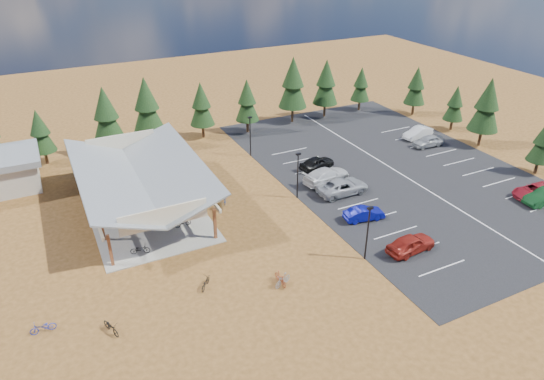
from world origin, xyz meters
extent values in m
plane|color=#573816|center=(0.00, 0.00, 0.00)|extent=(140.00, 140.00, 0.00)
cube|color=black|center=(18.50, 3.00, 0.02)|extent=(27.00, 44.00, 0.04)
cube|color=gray|center=(-10.00, 7.00, 0.05)|extent=(10.60, 18.60, 0.10)
cube|color=brown|center=(-14.60, -1.40, 1.60)|extent=(0.25, 0.25, 3.00)
cube|color=brown|center=(-14.60, 2.80, 1.60)|extent=(0.25, 0.25, 3.00)
cube|color=brown|center=(-14.60, 7.00, 1.60)|extent=(0.25, 0.25, 3.00)
cube|color=brown|center=(-14.60, 11.20, 1.60)|extent=(0.25, 0.25, 3.00)
cube|color=brown|center=(-14.60, 15.40, 1.60)|extent=(0.25, 0.25, 3.00)
cube|color=brown|center=(-5.40, -1.40, 1.60)|extent=(0.25, 0.25, 3.00)
cube|color=brown|center=(-5.40, 2.80, 1.60)|extent=(0.25, 0.25, 3.00)
cube|color=brown|center=(-5.40, 7.00, 1.60)|extent=(0.25, 0.25, 3.00)
cube|color=brown|center=(-5.40, 11.20, 1.60)|extent=(0.25, 0.25, 3.00)
cube|color=brown|center=(-5.40, 15.40, 1.60)|extent=(0.25, 0.25, 3.00)
cube|color=beige|center=(-15.00, 7.00, 3.10)|extent=(0.22, 18.00, 0.35)
cube|color=beige|center=(-5.00, 7.00, 3.10)|extent=(0.22, 18.00, 0.35)
cube|color=slate|center=(-12.90, 7.00, 4.00)|extent=(5.85, 19.40, 2.13)
cube|color=slate|center=(-7.10, 7.00, 4.00)|extent=(5.85, 19.40, 2.13)
cube|color=beige|center=(-10.00, -2.00, 3.90)|extent=(7.50, 0.15, 1.80)
cube|color=beige|center=(-10.00, 16.00, 3.90)|extent=(7.50, 0.15, 1.80)
cylinder|color=black|center=(5.00, -10.00, 2.50)|extent=(0.14, 0.14, 5.00)
cube|color=black|center=(5.00, -10.00, 5.05)|extent=(0.50, 0.25, 0.18)
cylinder|color=black|center=(5.00, 2.00, 2.50)|extent=(0.14, 0.14, 5.00)
cube|color=black|center=(5.00, 2.00, 5.05)|extent=(0.50, 0.25, 0.18)
cylinder|color=black|center=(5.00, 14.00, 2.50)|extent=(0.14, 0.14, 5.00)
cube|color=black|center=(5.00, 14.00, 5.05)|extent=(0.50, 0.25, 0.18)
cylinder|color=#4D381B|center=(-3.16, 3.30, 0.45)|extent=(0.60, 0.60, 0.90)
cylinder|color=#4D381B|center=(-3.93, 6.12, 0.45)|extent=(0.60, 0.60, 0.90)
cylinder|color=#382314|center=(-17.98, 22.89, 0.83)|extent=(0.36, 0.36, 1.67)
cone|color=black|center=(-17.98, 22.89, 3.66)|extent=(2.93, 2.93, 4.00)
cone|color=black|center=(-17.98, 22.89, 5.33)|extent=(2.26, 2.26, 3.00)
cylinder|color=#382314|center=(-10.45, 21.75, 1.08)|extent=(0.36, 0.36, 2.16)
cone|color=black|center=(-10.45, 21.75, 4.75)|extent=(3.80, 3.80, 5.18)
cone|color=black|center=(-10.45, 21.75, 6.90)|extent=(2.93, 2.93, 3.88)
cylinder|color=#382314|center=(-5.39, 22.30, 1.13)|extent=(0.36, 0.36, 2.25)
cone|color=black|center=(-5.39, 22.30, 4.96)|extent=(3.97, 3.97, 5.41)
cone|color=black|center=(-5.39, 22.30, 7.21)|extent=(3.06, 3.06, 4.06)
cylinder|color=#382314|center=(1.78, 22.50, 0.93)|extent=(0.36, 0.36, 1.86)
cone|color=black|center=(1.78, 22.50, 4.09)|extent=(3.27, 3.27, 4.46)
cone|color=black|center=(1.78, 22.50, 5.95)|extent=(2.53, 2.53, 3.35)
cylinder|color=#382314|center=(7.91, 21.49, 0.92)|extent=(0.36, 0.36, 1.83)
cone|color=black|center=(7.91, 21.49, 4.03)|extent=(3.23, 3.23, 4.40)
cone|color=black|center=(7.91, 21.49, 5.87)|extent=(2.49, 2.49, 3.30)
cylinder|color=#382314|center=(15.49, 22.43, 1.16)|extent=(0.36, 0.36, 2.32)
cone|color=black|center=(15.49, 22.43, 5.11)|extent=(4.09, 4.09, 5.57)
cone|color=black|center=(15.49, 22.43, 7.43)|extent=(3.16, 3.16, 4.18)
cylinder|color=#382314|center=(20.89, 22.24, 1.05)|extent=(0.36, 0.36, 2.10)
cone|color=black|center=(20.89, 22.24, 4.63)|extent=(3.70, 3.70, 5.05)
cone|color=black|center=(20.89, 22.24, 6.74)|extent=(2.86, 2.86, 3.79)
cylinder|color=#382314|center=(27.32, 22.37, 0.82)|extent=(0.36, 0.36, 1.65)
cone|color=black|center=(27.32, 22.37, 3.63)|extent=(2.90, 2.90, 3.96)
cone|color=black|center=(27.32, 22.37, 5.27)|extent=(2.24, 2.24, 2.97)
cylinder|color=#382314|center=(32.64, -5.15, 0.80)|extent=(0.36, 0.36, 1.61)
cone|color=black|center=(32.64, -5.15, 3.54)|extent=(2.83, 2.83, 3.86)
cylinder|color=#382314|center=(33.19, 3.78, 1.10)|extent=(0.36, 0.36, 2.19)
cone|color=black|center=(33.19, 3.78, 4.83)|extent=(3.86, 3.86, 5.27)
cone|color=black|center=(33.19, 3.78, 7.02)|extent=(2.98, 2.98, 3.95)
cylinder|color=#382314|center=(33.97, 9.58, 0.78)|extent=(0.36, 0.36, 1.55)
cone|color=black|center=(33.97, 9.58, 3.42)|extent=(2.73, 2.73, 3.73)
cone|color=black|center=(33.97, 9.58, 4.97)|extent=(2.11, 2.11, 2.80)
cylinder|color=#382314|center=(33.45, 17.03, 0.90)|extent=(0.36, 0.36, 1.79)
cone|color=black|center=(33.45, 17.03, 3.95)|extent=(3.16, 3.16, 4.31)
cone|color=black|center=(33.45, 17.03, 5.74)|extent=(2.44, 2.44, 3.23)
imported|color=black|center=(-12.13, -0.80, 0.54)|extent=(1.79, 1.03, 0.89)
imported|color=#92969B|center=(-12.17, 3.00, 0.64)|extent=(1.85, 0.68, 1.08)
imported|color=navy|center=(-11.12, 10.18, 0.52)|extent=(1.67, 0.83, 0.84)
imported|color=maroon|center=(-11.86, 12.58, 0.59)|extent=(1.71, 0.83, 0.99)
imported|color=black|center=(-7.50, 1.77, 0.52)|extent=(1.62, 0.66, 0.84)
imported|color=gray|center=(-6.93, 2.80, 0.63)|extent=(1.82, 1.06, 1.05)
imported|color=navy|center=(-6.62, 7.32, 0.54)|extent=(1.74, 0.86, 0.87)
imported|color=maroon|center=(-6.62, 13.40, 0.59)|extent=(1.66, 0.52, 0.99)
imported|color=black|center=(-16.09, -9.17, 0.50)|extent=(1.29, 2.00, 0.99)
imported|color=#1B2B9A|center=(-20.38, -7.07, 0.46)|extent=(1.76, 0.63, 0.92)
imported|color=maroon|center=(-3.03, -9.72, 0.54)|extent=(0.54, 1.81, 1.08)
imported|color=black|center=(-8.54, -7.50, 0.43)|extent=(1.49, 1.65, 0.87)
imported|color=gray|center=(-2.95, -9.98, 0.53)|extent=(1.81, 1.11, 1.05)
imported|color=navy|center=(-2.19, 4.51, 0.46)|extent=(1.12, 1.84, 0.91)
imported|color=maroon|center=(-2.02, 8.20, 0.49)|extent=(1.52, 1.40, 0.97)
imported|color=black|center=(-2.71, 6.20, 0.46)|extent=(1.85, 1.19, 0.92)
imported|color=maroon|center=(9.19, -10.87, 0.84)|extent=(4.84, 2.29, 1.60)
imported|color=#080C80|center=(8.67, -4.73, 0.70)|extent=(4.19, 2.02, 1.32)
imported|color=#97999D|center=(9.77, 0.67, 0.84)|extent=(5.75, 2.66, 1.59)
imported|color=silver|center=(9.65, 3.64, 0.87)|extent=(6.06, 3.30, 1.67)
imported|color=black|center=(10.48, 7.11, 0.79)|extent=(4.66, 2.51, 1.51)
imported|color=maroon|center=(27.51, -9.04, 0.74)|extent=(5.22, 2.73, 1.40)
imported|color=#94989B|center=(26.87, 6.45, 0.77)|extent=(4.32, 1.87, 1.45)
imported|color=white|center=(27.65, 9.25, 0.78)|extent=(4.70, 2.24, 1.49)
camera|label=1|loc=(-17.20, -36.81, 25.02)|focal=32.00mm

